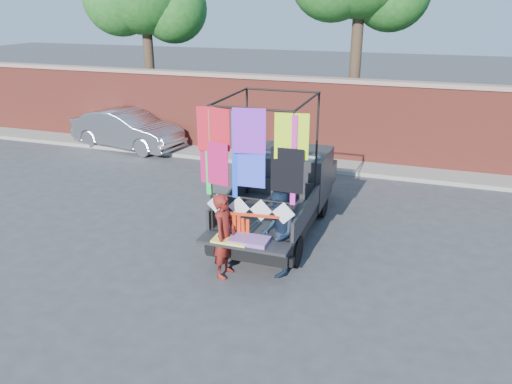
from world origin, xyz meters
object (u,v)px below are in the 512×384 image
(pickup_truck, at_px, (286,190))
(man, at_px, (278,233))
(sedan, at_px, (128,129))
(woman, at_px, (224,236))

(pickup_truck, distance_m, man, 2.39)
(sedan, relative_size, man, 2.49)
(man, bearing_deg, pickup_truck, 176.05)
(sedan, bearing_deg, woman, -127.27)
(pickup_truck, height_order, man, pickup_truck)
(woman, bearing_deg, pickup_truck, -6.77)
(pickup_truck, height_order, sedan, pickup_truck)
(woman, distance_m, man, 0.98)
(man, bearing_deg, sedan, -147.97)
(woman, relative_size, man, 0.98)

